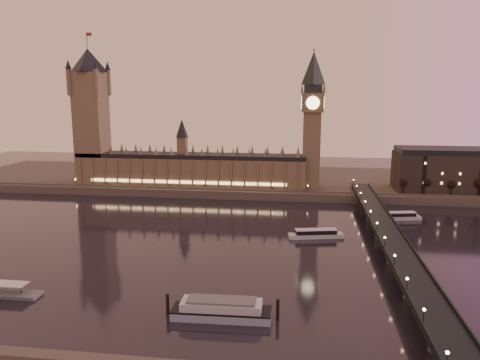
# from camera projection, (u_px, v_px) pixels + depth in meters

# --- Properties ---
(ground) EXTENTS (700.00, 700.00, 0.00)m
(ground) POSITION_uv_depth(u_px,v_px,m) (209.00, 242.00, 248.36)
(ground) COLOR black
(ground) RESTS_ON ground
(far_embankment) EXTENTS (560.00, 130.00, 6.00)m
(far_embankment) POSITION_uv_depth(u_px,v_px,m) (282.00, 181.00, 404.37)
(far_embankment) COLOR #423D35
(far_embankment) RESTS_ON ground
(palace_of_westminster) EXTENTS (180.00, 26.62, 52.00)m
(palace_of_westminster) POSITION_uv_depth(u_px,v_px,m) (190.00, 166.00, 367.64)
(palace_of_westminster) COLOR brown
(palace_of_westminster) RESTS_ON ground
(victoria_tower) EXTENTS (31.68, 31.68, 118.00)m
(victoria_tower) POSITION_uv_depth(u_px,v_px,m) (91.00, 109.00, 370.46)
(victoria_tower) COLOR brown
(victoria_tower) RESTS_ON ground
(big_ben) EXTENTS (17.68, 17.68, 104.00)m
(big_ben) POSITION_uv_depth(u_px,v_px,m) (312.00, 112.00, 347.08)
(big_ben) COLOR brown
(big_ben) RESTS_ON ground
(westminster_bridge) EXTENTS (13.20, 260.00, 15.30)m
(westminster_bridge) POSITION_uv_depth(u_px,v_px,m) (388.00, 239.00, 234.87)
(westminster_bridge) COLOR black
(westminster_bridge) RESTS_ON ground
(bare_tree_0) EXTENTS (5.42, 5.42, 11.03)m
(bare_tree_0) POSITION_uv_depth(u_px,v_px,m) (401.00, 183.00, 335.76)
(bare_tree_0) COLOR black
(bare_tree_0) RESTS_ON ground
(bare_tree_1) EXTENTS (5.42, 5.42, 11.03)m
(bare_tree_1) POSITION_uv_depth(u_px,v_px,m) (426.00, 184.00, 333.44)
(bare_tree_1) COLOR black
(bare_tree_1) RESTS_ON ground
(bare_tree_2) EXTENTS (5.42, 5.42, 11.03)m
(bare_tree_2) POSITION_uv_depth(u_px,v_px,m) (451.00, 184.00, 331.12)
(bare_tree_2) COLOR black
(bare_tree_2) RESTS_ON ground
(bare_tree_3) EXTENTS (5.42, 5.42, 11.03)m
(bare_tree_3) POSITION_uv_depth(u_px,v_px,m) (476.00, 185.00, 328.79)
(bare_tree_3) COLOR black
(bare_tree_3) RESTS_ON ground
(cruise_boat_a) EXTENTS (30.56, 12.91, 4.78)m
(cruise_boat_a) POSITION_uv_depth(u_px,v_px,m) (316.00, 234.00, 255.61)
(cruise_boat_a) COLOR silver
(cruise_boat_a) RESTS_ON ground
(cruise_boat_b) EXTENTS (26.76, 11.89, 4.79)m
(cruise_boat_b) POSITION_uv_depth(u_px,v_px,m) (400.00, 216.00, 292.41)
(cruise_boat_b) COLOR silver
(cruise_boat_b) RESTS_ON ground
(moored_barge) EXTENTS (40.46, 10.97, 7.42)m
(moored_barge) POSITION_uv_depth(u_px,v_px,m) (222.00, 309.00, 164.05)
(moored_barge) COLOR #8FA1B6
(moored_barge) RESTS_ON ground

